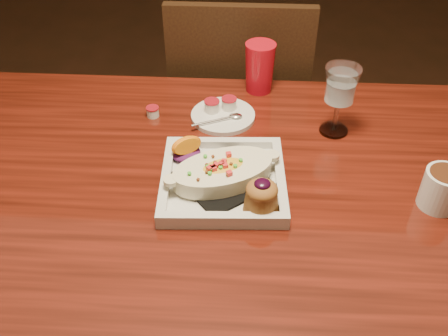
# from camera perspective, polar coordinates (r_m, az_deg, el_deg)

# --- Properties ---
(table) EXTENTS (1.50, 0.90, 0.75)m
(table) POSITION_cam_1_polar(r_m,az_deg,el_deg) (1.06, 0.67, -6.78)
(table) COLOR maroon
(table) RESTS_ON floor
(chair_far) EXTENTS (0.42, 0.42, 0.93)m
(chair_far) POSITION_cam_1_polar(r_m,az_deg,el_deg) (1.64, 1.73, 5.87)
(chair_far) COLOR black
(chair_far) RESTS_ON floor
(plate) EXTENTS (0.26, 0.26, 0.08)m
(plate) POSITION_cam_1_polar(r_m,az_deg,el_deg) (0.99, 0.28, -1.09)
(plate) COLOR silver
(plate) RESTS_ON table
(coffee_mug) EXTENTS (0.11, 0.08, 0.08)m
(coffee_mug) POSITION_cam_1_polar(r_m,az_deg,el_deg) (1.03, 23.79, -2.05)
(coffee_mug) COLOR silver
(coffee_mug) RESTS_ON table
(goblet) EXTENTS (0.08, 0.08, 0.16)m
(goblet) POSITION_cam_1_polar(r_m,az_deg,el_deg) (1.12, 13.18, 8.81)
(goblet) COLOR silver
(goblet) RESTS_ON table
(saucer) EXTENTS (0.15, 0.15, 0.10)m
(saucer) POSITION_cam_1_polar(r_m,az_deg,el_deg) (1.20, -0.24, 6.22)
(saucer) COLOR silver
(saucer) RESTS_ON table
(creamer_loose) EXTENTS (0.03, 0.03, 0.02)m
(creamer_loose) POSITION_cam_1_polar(r_m,az_deg,el_deg) (1.21, -8.15, 6.40)
(creamer_loose) COLOR silver
(creamer_loose) RESTS_ON table
(red_tumbler) EXTENTS (0.08, 0.08, 0.13)m
(red_tumbler) POSITION_cam_1_polar(r_m,az_deg,el_deg) (1.28, 4.10, 11.37)
(red_tumbler) COLOR red
(red_tumbler) RESTS_ON table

